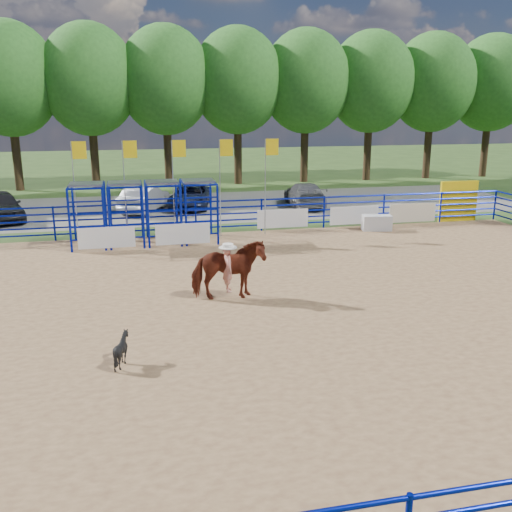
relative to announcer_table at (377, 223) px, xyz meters
name	(u,v)px	position (x,y,z in m)	size (l,w,h in m)	color
ground	(239,311)	(-8.18, -8.92, -0.37)	(120.00, 120.00, 0.00)	#3A5522
arena_dirt	(239,310)	(-8.18, -8.92, -0.36)	(30.00, 20.00, 0.02)	#A07950
gravel_strip	(181,207)	(-8.18, 8.08, -0.36)	(40.00, 10.00, 0.01)	slate
announcer_table	(377,223)	(0.00, 0.00, 0.00)	(1.31, 0.61, 0.70)	silver
horse_and_rider	(228,268)	(-8.30, -7.91, 0.60)	(2.17, 1.04, 2.37)	maroon
calf	(122,350)	(-11.38, -11.78, 0.02)	(0.60, 0.67, 0.74)	black
car_a	(0,206)	(-17.30, 6.26, 0.38)	(1.75, 4.35, 1.48)	black
car_b	(144,199)	(-10.24, 7.19, 0.33)	(1.46, 4.19, 1.38)	gray
car_c	(190,196)	(-7.68, 7.87, 0.27)	(2.08, 4.51, 1.25)	black
car_d	(305,195)	(-1.30, 6.90, 0.31)	(1.86, 4.58, 1.33)	#58585A
perimeter_fence	(238,286)	(-8.18, -8.92, 0.38)	(30.10, 20.10, 1.50)	#071598
chute_assembly	(153,213)	(-10.08, -0.09, 0.89)	(19.32, 2.41, 4.20)	#071598
treeline	(165,75)	(-8.18, 17.08, 7.16)	(56.40, 6.40, 11.24)	#3F2B19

